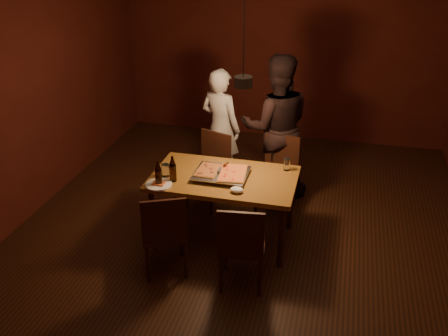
% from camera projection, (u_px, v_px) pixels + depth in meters
% --- Properties ---
extents(room_shell, '(6.00, 6.00, 6.00)m').
position_uv_depth(room_shell, '(243.00, 116.00, 4.94)').
color(room_shell, '#381C0F').
rests_on(room_shell, ground).
extents(dining_table, '(1.50, 0.90, 0.75)m').
position_uv_depth(dining_table, '(224.00, 183.00, 5.21)').
color(dining_table, '#936125').
rests_on(dining_table, floor).
extents(chair_far_left, '(0.54, 0.54, 0.49)m').
position_uv_depth(chair_far_left, '(211.00, 162.00, 5.98)').
color(chair_far_left, '#38190F').
rests_on(chair_far_left, floor).
extents(chair_far_right, '(0.49, 0.49, 0.49)m').
position_uv_depth(chair_far_right, '(279.00, 166.00, 5.89)').
color(chair_far_right, '#38190F').
rests_on(chair_far_right, floor).
extents(chair_near_left, '(0.56, 0.56, 0.49)m').
position_uv_depth(chair_near_left, '(164.00, 228.00, 4.70)').
color(chair_near_left, '#38190F').
rests_on(chair_near_left, floor).
extents(chair_near_right, '(0.47, 0.47, 0.49)m').
position_uv_depth(chair_near_right, '(241.00, 240.00, 4.51)').
color(chair_near_right, '#38190F').
rests_on(chair_near_right, floor).
extents(pizza_tray, '(0.55, 0.45, 0.05)m').
position_uv_depth(pizza_tray, '(221.00, 175.00, 5.17)').
color(pizza_tray, silver).
rests_on(pizza_tray, dining_table).
extents(pizza_meat, '(0.23, 0.35, 0.02)m').
position_uv_depth(pizza_meat, '(208.00, 170.00, 5.19)').
color(pizza_meat, maroon).
rests_on(pizza_meat, pizza_tray).
extents(pizza_cheese, '(0.31, 0.45, 0.02)m').
position_uv_depth(pizza_cheese, '(233.00, 173.00, 5.13)').
color(pizza_cheese, gold).
rests_on(pizza_cheese, pizza_tray).
extents(spatula, '(0.12, 0.25, 0.04)m').
position_uv_depth(spatula, '(222.00, 170.00, 5.18)').
color(spatula, silver).
rests_on(spatula, pizza_tray).
extents(beer_bottle_a, '(0.07, 0.07, 0.27)m').
position_uv_depth(beer_bottle_a, '(158.00, 173.00, 4.95)').
color(beer_bottle_a, black).
rests_on(beer_bottle_a, dining_table).
extents(beer_bottle_b, '(0.07, 0.07, 0.27)m').
position_uv_depth(beer_bottle_b, '(173.00, 169.00, 5.03)').
color(beer_bottle_b, black).
rests_on(beer_bottle_b, dining_table).
extents(water_glass_left, '(0.08, 0.08, 0.13)m').
position_uv_depth(water_glass_left, '(165.00, 170.00, 5.16)').
color(water_glass_left, silver).
rests_on(water_glass_left, dining_table).
extents(water_glass_right, '(0.07, 0.07, 0.14)m').
position_uv_depth(water_glass_right, '(287.00, 164.00, 5.29)').
color(water_glass_right, silver).
rests_on(water_glass_right, dining_table).
extents(plate_slice, '(0.27, 0.27, 0.03)m').
position_uv_depth(plate_slice, '(159.00, 184.00, 5.00)').
color(plate_slice, white).
rests_on(plate_slice, dining_table).
extents(napkin, '(0.13, 0.10, 0.06)m').
position_uv_depth(napkin, '(237.00, 190.00, 4.86)').
color(napkin, white).
rests_on(napkin, dining_table).
extents(diner_white, '(0.66, 0.54, 1.54)m').
position_uv_depth(diner_white, '(221.00, 128.00, 6.35)').
color(diner_white, silver).
rests_on(diner_white, floor).
extents(diner_dark, '(1.02, 0.88, 1.78)m').
position_uv_depth(diner_dark, '(276.00, 127.00, 6.06)').
color(diner_dark, black).
rests_on(diner_dark, floor).
extents(pendant_lamp, '(0.18, 0.18, 1.10)m').
position_uv_depth(pendant_lamp, '(243.00, 81.00, 4.78)').
color(pendant_lamp, black).
rests_on(pendant_lamp, ceiling).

